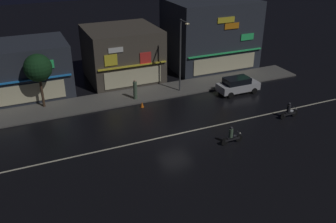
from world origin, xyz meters
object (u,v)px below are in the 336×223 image
(streetlamp_mid, at_px, (181,51))
(traffic_cone, at_px, (142,104))
(motorcycle_following, at_px, (232,136))
(motorcycle_lead, at_px, (289,111))
(parked_car_near_kerb, at_px, (238,85))
(pedestrian_on_sidewalk, at_px, (135,90))

(streetlamp_mid, xyz_separation_m, traffic_cone, (-4.84, -1.73, -4.18))
(traffic_cone, bearing_deg, motorcycle_following, -65.32)
(streetlamp_mid, bearing_deg, motorcycle_lead, -54.93)
(streetlamp_mid, height_order, parked_car_near_kerb, streetlamp_mid)
(pedestrian_on_sidewalk, distance_m, motorcycle_following, 11.59)
(pedestrian_on_sidewalk, height_order, parked_car_near_kerb, pedestrian_on_sidewalk)
(streetlamp_mid, bearing_deg, parked_car_near_kerb, -24.44)
(streetlamp_mid, relative_size, motorcycle_following, 3.87)
(parked_car_near_kerb, distance_m, motorcycle_lead, 6.70)
(parked_car_near_kerb, height_order, traffic_cone, parked_car_near_kerb)
(motorcycle_lead, distance_m, motorcycle_following, 7.25)
(motorcycle_lead, height_order, motorcycle_following, same)
(motorcycle_lead, height_order, traffic_cone, motorcycle_lead)
(pedestrian_on_sidewalk, distance_m, parked_car_near_kerb, 10.50)
(motorcycle_lead, xyz_separation_m, traffic_cone, (-11.18, 7.30, -0.36))
(streetlamp_mid, distance_m, traffic_cone, 6.63)
(parked_car_near_kerb, bearing_deg, traffic_cone, -3.84)
(streetlamp_mid, bearing_deg, traffic_cone, -160.29)
(motorcycle_lead, bearing_deg, pedestrian_on_sidewalk, -37.03)
(streetlamp_mid, xyz_separation_m, pedestrian_on_sidewalk, (-4.88, 0.07, -3.40))
(pedestrian_on_sidewalk, bearing_deg, streetlamp_mid, -18.16)
(pedestrian_on_sidewalk, xyz_separation_m, traffic_cone, (0.04, -1.81, -0.79))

